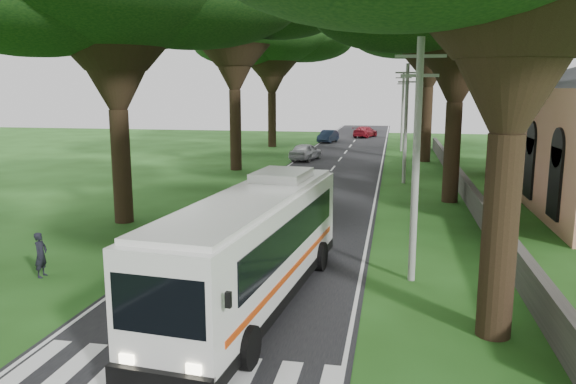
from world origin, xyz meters
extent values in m
plane|color=#1C4012|center=(0.00, 0.00, 0.00)|extent=(140.00, 140.00, 0.00)
cube|color=black|center=(0.00, 25.00, 0.01)|extent=(8.00, 120.00, 0.04)
cube|color=#383533|center=(9.00, 24.00, 0.60)|extent=(0.35, 50.00, 1.20)
cylinder|color=gray|center=(5.50, 6.00, 4.00)|extent=(0.24, 0.24, 8.00)
cube|color=gray|center=(5.50, 6.00, 7.40)|extent=(1.60, 0.10, 0.10)
cube|color=gray|center=(5.50, 6.00, 6.80)|extent=(1.20, 0.10, 0.10)
cylinder|color=gray|center=(5.50, 26.00, 4.00)|extent=(0.24, 0.24, 8.00)
cube|color=gray|center=(5.50, 26.00, 7.40)|extent=(1.60, 0.10, 0.10)
cube|color=gray|center=(5.50, 26.00, 6.80)|extent=(1.20, 0.10, 0.10)
cylinder|color=gray|center=(5.50, 46.00, 4.00)|extent=(0.24, 0.24, 8.00)
cube|color=gray|center=(5.50, 46.00, 7.40)|extent=(1.60, 0.10, 0.10)
cube|color=gray|center=(5.50, 46.00, 6.80)|extent=(1.20, 0.10, 0.10)
cylinder|color=black|center=(-8.00, 12.00, 2.70)|extent=(0.90, 0.90, 5.40)
cone|color=black|center=(-8.00, 12.00, 7.30)|extent=(3.20, 3.20, 3.80)
cylinder|color=black|center=(-7.50, 30.00, 3.13)|extent=(0.90, 0.90, 6.26)
cone|color=black|center=(-7.50, 30.00, 8.16)|extent=(3.20, 3.20, 3.80)
ellipsoid|color=black|center=(-7.50, 30.00, 12.90)|extent=(13.97, 13.97, 5.87)
cylinder|color=black|center=(-8.50, 48.00, 2.92)|extent=(0.90, 0.90, 5.85)
cone|color=black|center=(-8.50, 48.00, 7.75)|extent=(3.20, 3.20, 3.80)
ellipsoid|color=black|center=(-8.50, 48.00, 12.00)|extent=(14.42, 14.42, 6.06)
cylinder|color=black|center=(7.50, 2.00, 2.65)|extent=(0.90, 0.90, 5.30)
cone|color=black|center=(7.50, 2.00, 7.20)|extent=(3.20, 3.20, 3.80)
cylinder|color=black|center=(8.00, 20.00, 2.81)|extent=(0.90, 0.90, 5.62)
cone|color=black|center=(8.00, 20.00, 7.52)|extent=(3.20, 3.20, 3.80)
cylinder|color=black|center=(7.50, 38.00, 3.23)|extent=(0.90, 0.90, 6.47)
cone|color=black|center=(7.50, 38.00, 8.37)|extent=(3.20, 3.20, 3.80)
ellipsoid|color=black|center=(7.50, 38.00, 13.37)|extent=(13.31, 13.31, 5.59)
cylinder|color=black|center=(8.50, 56.00, 3.20)|extent=(0.90, 0.90, 6.40)
cone|color=black|center=(8.50, 56.00, 8.30)|extent=(3.20, 3.20, 3.80)
ellipsoid|color=black|center=(8.50, 56.00, 13.22)|extent=(16.06, 16.06, 6.75)
cube|color=white|center=(0.80, 2.95, 1.83)|extent=(3.47, 11.56, 2.80)
cube|color=black|center=(0.83, 3.23, 2.23)|extent=(3.32, 9.49, 1.04)
cube|color=black|center=(0.80, 2.95, 0.47)|extent=(3.51, 11.60, 0.33)
cube|color=#CC400D|center=(0.80, 2.95, 1.19)|extent=(3.41, 10.43, 0.17)
cube|color=white|center=(0.80, 2.95, 3.28)|extent=(3.22, 10.97, 0.17)
cylinder|color=black|center=(-0.75, -0.71, 0.52)|extent=(0.43, 1.07, 1.04)
cylinder|color=black|center=(1.61, -0.94, 0.52)|extent=(0.43, 1.07, 1.04)
cylinder|color=black|center=(-0.03, 6.65, 0.52)|extent=(0.43, 1.07, 1.04)
cylinder|color=black|center=(2.33, 6.42, 0.52)|extent=(0.43, 1.07, 1.04)
imported|color=#B8B8BD|center=(-3.00, 36.86, 0.79)|extent=(2.69, 4.73, 1.52)
imported|color=#21314E|center=(-3.00, 54.09, 0.74)|extent=(2.24, 4.50, 1.42)
imported|color=maroon|center=(0.98, 61.75, 0.74)|extent=(3.38, 5.26, 1.42)
imported|color=black|center=(-7.01, 3.98, 0.78)|extent=(0.41, 0.59, 1.57)
camera|label=1|loc=(4.77, -12.62, 6.42)|focal=35.00mm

